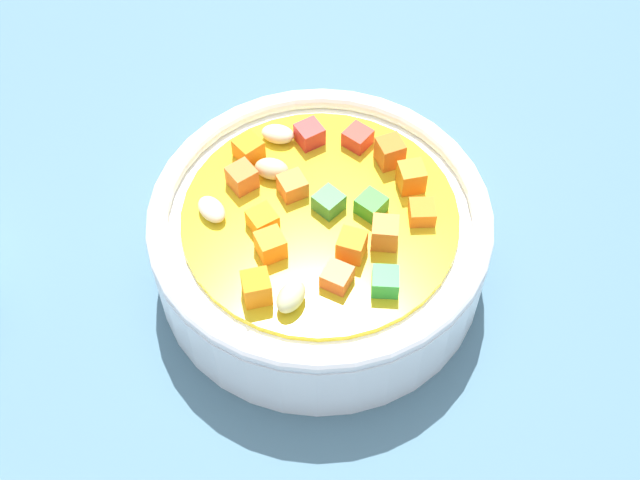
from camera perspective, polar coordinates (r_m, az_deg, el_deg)
The scene contains 2 objects.
ground_plane at distance 47.23cm, azimuth 0.00°, elevation -2.58°, with size 140.00×140.00×2.00cm, color #42667A.
soup_bowl_main at distance 44.01cm, azimuth -0.00°, elevation 0.15°, with size 17.45×17.45×6.37cm.
Camera 1 is at (17.76, 18.32, 38.74)cm, focal length 47.50 mm.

